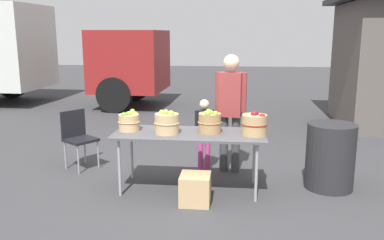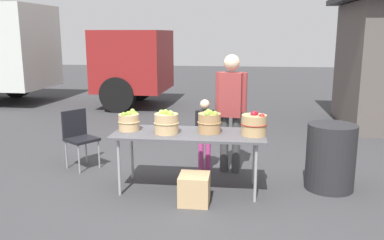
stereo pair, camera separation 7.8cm
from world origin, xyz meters
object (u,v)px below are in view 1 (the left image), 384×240
vendor_adult (231,104)px  box_truck (6,51)px  market_table (189,136)px  folding_chair (78,135)px  trash_barrel (330,156)px  apple_basket_green_1 (167,123)px  produce_crate (195,189)px  child_customer (204,129)px  apple_basket_red_0 (255,124)px  apple_basket_green_0 (129,121)px  apple_basket_green_2 (210,122)px

vendor_adult → box_truck: size_ratio=0.22×
market_table → folding_chair: (-1.74, 0.68, -0.20)m
trash_barrel → vendor_adult: bearing=159.0°
apple_basket_green_1 → produce_crate: apple_basket_green_1 is taller
vendor_adult → child_customer: vendor_adult is taller
apple_basket_red_0 → apple_basket_green_1: bearing=-177.9°
apple_basket_red_0 → produce_crate: apple_basket_red_0 is taller
apple_basket_green_0 → trash_barrel: 2.62m
produce_crate → vendor_adult: bearing=72.1°
box_truck → trash_barrel: box_truck is taller
apple_basket_green_1 → child_customer: size_ratio=0.30×
apple_basket_red_0 → folding_chair: 2.66m
apple_basket_green_0 → market_table: bearing=-3.0°
box_truck → vendor_adult: bearing=-38.0°
apple_basket_green_0 → apple_basket_red_0: (1.59, -0.06, 0.01)m
apple_basket_green_1 → vendor_adult: vendor_adult is taller
folding_chair → apple_basket_green_2: bearing=-72.5°
vendor_adult → market_table: bearing=65.4°
apple_basket_green_0 → apple_basket_green_1: size_ratio=0.89×
apple_basket_green_1 → child_customer: child_customer is taller
produce_crate → apple_basket_green_2: bearing=74.1°
folding_chair → box_truck: bearing=73.4°
vendor_adult → apple_basket_red_0: bearing=120.9°
apple_basket_red_0 → produce_crate: size_ratio=0.92×
apple_basket_green_1 → apple_basket_red_0: 1.08m
market_table → apple_basket_green_0: 0.80m
folding_chair → apple_basket_green_1: bearing=-81.5°
child_customer → apple_basket_green_2: bearing=79.2°
folding_chair → vendor_adult: bearing=-52.9°
market_table → apple_basket_red_0: bearing=-1.7°
apple_basket_green_0 → apple_basket_green_2: apple_basket_green_2 is taller
apple_basket_green_1 → produce_crate: (0.39, -0.37, -0.71)m
apple_basket_green_2 → apple_basket_red_0: bearing=-6.1°
market_table → box_truck: size_ratio=0.25×
apple_basket_red_0 → trash_barrel: apple_basket_red_0 is taller
apple_basket_green_1 → trash_barrel: apple_basket_green_1 is taller
child_customer → box_truck: box_truck is taller
apple_basket_green_2 → market_table: bearing=-171.9°
box_truck → apple_basket_green_2: bearing=-42.7°
vendor_adult → apple_basket_green_0: bearing=38.0°
apple_basket_green_2 → apple_basket_red_0: 0.56m
trash_barrel → apple_basket_red_0: bearing=-164.8°
apple_basket_green_0 → apple_basket_red_0: apple_basket_red_0 is taller
apple_basket_green_1 → vendor_adult: bearing=46.2°
folding_chair → apple_basket_green_0: bearing=-88.3°
apple_basket_red_0 → box_truck: 9.04m
child_customer → trash_barrel: child_customer is taller
market_table → apple_basket_red_0: 0.82m
apple_basket_green_1 → produce_crate: size_ratio=0.90×
apple_basket_green_0 → folding_chair: size_ratio=0.33×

